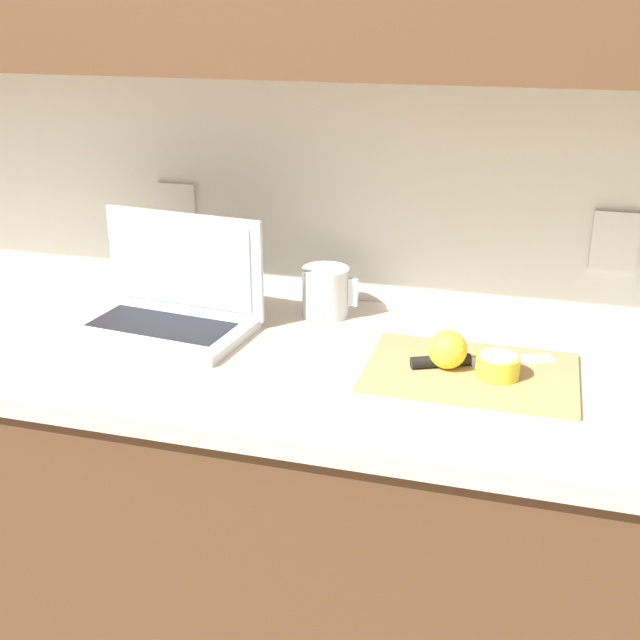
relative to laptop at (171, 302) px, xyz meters
The scene contains 7 objects.
counter_unit 0.52m from the laptop, 25.28° to the right, with size 2.40×0.63×0.92m.
laptop is the anchor object (origin of this frame).
cutting_board 0.62m from the laptop, ahead, with size 0.37×0.26×0.01m, color tan.
knife 0.59m from the laptop, ahead, with size 0.26×0.14×0.02m.
lemon_half_cut 0.67m from the laptop, ahead, with size 0.08×0.08×0.04m.
lemon_whole_beside 0.57m from the laptop, ahead, with size 0.07×0.07×0.07m.
measuring_cup 0.32m from the laptop, 27.67° to the left, with size 0.12×0.10×0.11m.
Camera 1 is at (0.57, -1.33, 1.55)m, focal length 45.00 mm.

